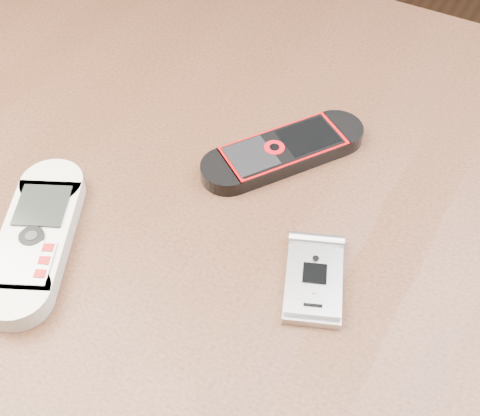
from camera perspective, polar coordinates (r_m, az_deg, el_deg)
name	(u,v)px	position (r m, az deg, el deg)	size (l,w,h in m)	color
table	(236,282)	(0.68, -0.37, -6.35)	(1.20, 0.80, 0.75)	black
nokia_white	(36,237)	(0.59, -17.01, -2.39)	(0.06, 0.17, 0.02)	beige
nokia_black_red	(284,151)	(0.64, 3.75, 4.91)	(0.05, 0.17, 0.02)	black
motorola_razr	(314,280)	(0.54, 6.34, -6.13)	(0.05, 0.09, 0.01)	silver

